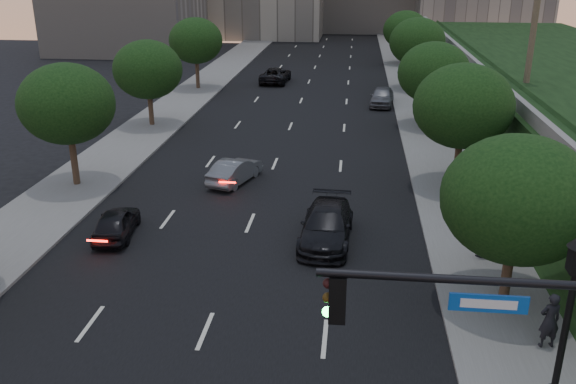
# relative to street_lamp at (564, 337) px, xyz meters

# --- Properties ---
(road_surface) EXTENTS (16.00, 140.00, 0.02)m
(road_surface) POSITION_rel_street_lamp_xyz_m (-10.19, 28.11, -2.62)
(road_surface) COLOR black
(road_surface) RESTS_ON ground
(sidewalk_right) EXTENTS (4.50, 140.00, 0.15)m
(sidewalk_right) POSITION_rel_street_lamp_xyz_m (0.06, 28.11, -2.56)
(sidewalk_right) COLOR slate
(sidewalk_right) RESTS_ON ground
(sidewalk_left) EXTENTS (4.50, 140.00, 0.15)m
(sidewalk_left) POSITION_rel_street_lamp_xyz_m (-20.44, 28.11, -2.56)
(sidewalk_left) COLOR slate
(sidewalk_left) RESTS_ON ground
(parapet_wall) EXTENTS (0.35, 90.00, 0.70)m
(parapet_wall) POSITION_rel_street_lamp_xyz_m (3.31, 26.11, 1.72)
(parapet_wall) COLOR slate
(parapet_wall) RESTS_ON embankment
(tree_right_a) EXTENTS (5.20, 5.20, 6.24)m
(tree_right_a) POSITION_rel_street_lamp_xyz_m (0.11, 6.11, 1.39)
(tree_right_a) COLOR #38281C
(tree_right_a) RESTS_ON ground
(tree_right_b) EXTENTS (5.20, 5.20, 6.74)m
(tree_right_b) POSITION_rel_street_lamp_xyz_m (0.11, 18.11, 1.88)
(tree_right_b) COLOR #38281C
(tree_right_b) RESTS_ON ground
(tree_right_c) EXTENTS (5.20, 5.20, 6.24)m
(tree_right_c) POSITION_rel_street_lamp_xyz_m (0.11, 31.11, 1.39)
(tree_right_c) COLOR #38281C
(tree_right_c) RESTS_ON ground
(tree_right_d) EXTENTS (5.20, 5.20, 6.74)m
(tree_right_d) POSITION_rel_street_lamp_xyz_m (0.11, 45.11, 1.88)
(tree_right_d) COLOR #38281C
(tree_right_d) RESTS_ON ground
(tree_right_e) EXTENTS (5.20, 5.20, 6.24)m
(tree_right_e) POSITION_rel_street_lamp_xyz_m (0.11, 60.11, 1.39)
(tree_right_e) COLOR #38281C
(tree_right_e) RESTS_ON ground
(tree_left_b) EXTENTS (5.00, 5.00, 6.71)m
(tree_left_b) POSITION_rel_street_lamp_xyz_m (-20.49, 16.11, 1.94)
(tree_left_b) COLOR #38281C
(tree_left_b) RESTS_ON ground
(tree_left_c) EXTENTS (5.00, 5.00, 6.34)m
(tree_left_c) POSITION_rel_street_lamp_xyz_m (-20.49, 29.11, 1.57)
(tree_left_c) COLOR #38281C
(tree_left_c) RESTS_ON ground
(tree_left_d) EXTENTS (5.00, 5.00, 6.71)m
(tree_left_d) POSITION_rel_street_lamp_xyz_m (-20.49, 43.11, 1.94)
(tree_left_d) COLOR #38281C
(tree_left_d) RESTS_ON ground
(street_lamp) EXTENTS (0.64, 0.64, 5.62)m
(street_lamp) POSITION_rel_street_lamp_xyz_m (0.00, 0.00, 0.00)
(street_lamp) COLOR black
(street_lamp) RESTS_ON ground
(sedan_near_left) EXTENTS (2.02, 4.00, 1.31)m
(sedan_near_left) POSITION_rel_street_lamp_xyz_m (-15.89, 10.07, -1.98)
(sedan_near_left) COLOR black
(sedan_near_left) RESTS_ON ground
(sedan_mid_left) EXTENTS (2.64, 4.38, 1.36)m
(sedan_mid_left) POSITION_rel_street_lamp_xyz_m (-11.96, 17.65, -1.95)
(sedan_mid_left) COLOR slate
(sedan_mid_left) RESTS_ON ground
(sedan_far_left) EXTENTS (2.85, 5.67, 1.54)m
(sedan_far_left) POSITION_rel_street_lamp_xyz_m (-13.54, 47.34, -1.87)
(sedan_far_left) COLOR black
(sedan_far_left) RESTS_ON ground
(sedan_near_right) EXTENTS (2.40, 5.37, 1.53)m
(sedan_near_right) POSITION_rel_street_lamp_xyz_m (-6.53, 10.56, -1.87)
(sedan_near_right) COLOR black
(sedan_near_right) RESTS_ON ground
(sedan_far_right) EXTENTS (2.34, 4.80, 1.58)m
(sedan_far_right) POSITION_rel_street_lamp_xyz_m (-3.19, 37.95, -1.85)
(sedan_far_right) COLOR #5C5E63
(sedan_far_right) RESTS_ON ground
(pedestrian_a) EXTENTS (0.77, 0.60, 1.89)m
(pedestrian_a) POSITION_rel_street_lamp_xyz_m (0.80, 3.28, -1.54)
(pedestrian_a) COLOR black
(pedestrian_a) RESTS_ON sidewalk_right
(pedestrian_b) EXTENTS (1.02, 0.91, 1.76)m
(pedestrian_b) POSITION_rel_street_lamp_xyz_m (-0.07, 9.52, -1.61)
(pedestrian_b) COLOR black
(pedestrian_b) RESTS_ON sidewalk_right
(pedestrian_c) EXTENTS (1.03, 0.75, 1.62)m
(pedestrian_c) POSITION_rel_street_lamp_xyz_m (0.06, 12.60, -1.68)
(pedestrian_c) COLOR black
(pedestrian_c) RESTS_ON sidewalk_right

